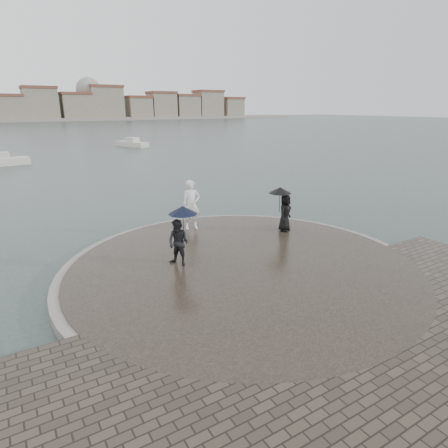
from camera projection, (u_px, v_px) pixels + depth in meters
ground at (314, 319)px, 10.29m from camera, size 400.00×400.00×0.00m
kerb_ring at (243, 269)px, 13.10m from camera, size 12.50×12.50×0.32m
quay_tip at (243, 268)px, 13.09m from camera, size 11.90×11.90×0.36m
statue at (191, 205)px, 16.43m from camera, size 0.89×0.69×2.18m
visitor_left at (180, 234)px, 12.67m from camera, size 1.22×1.09×2.04m
visitor_right at (284, 206)px, 16.17m from camera, size 1.22×1.02×1.95m
boats at (78, 151)px, 45.46m from camera, size 21.72×15.20×1.50m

